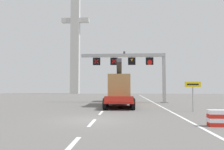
{
  "coord_description": "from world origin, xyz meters",
  "views": [
    {
      "loc": [
        2.14,
        -13.74,
        2.15
      ],
      "look_at": [
        0.62,
        12.54,
        3.66
      ],
      "focal_mm": 33.81,
      "sensor_mm": 36.0,
      "label": 1
    }
  ],
  "objects_px": {
    "heavy_haul_truck_red": "(119,88)",
    "bridge_pylon_distant": "(75,33)",
    "exit_sign_yellow": "(193,89)",
    "crash_barrier_striped": "(218,118)",
    "overhead_lane_gantry": "(133,63)"
  },
  "relations": [
    {
      "from": "overhead_lane_gantry",
      "to": "crash_barrier_striped",
      "type": "xyz_separation_m",
      "value": [
        3.81,
        -17.42,
        -5.09
      ]
    },
    {
      "from": "overhead_lane_gantry",
      "to": "bridge_pylon_distant",
      "type": "height_order",
      "value": "bridge_pylon_distant"
    },
    {
      "from": "heavy_haul_truck_red",
      "to": "crash_barrier_striped",
      "type": "relative_size",
      "value": 13.97
    },
    {
      "from": "heavy_haul_truck_red",
      "to": "crash_barrier_striped",
      "type": "height_order",
      "value": "heavy_haul_truck_red"
    },
    {
      "from": "bridge_pylon_distant",
      "to": "heavy_haul_truck_red",
      "type": "bearing_deg",
      "value": -69.04
    },
    {
      "from": "exit_sign_yellow",
      "to": "crash_barrier_striped",
      "type": "relative_size",
      "value": 2.6
    },
    {
      "from": "heavy_haul_truck_red",
      "to": "bridge_pylon_distant",
      "type": "distance_m",
      "value": 46.56
    },
    {
      "from": "exit_sign_yellow",
      "to": "bridge_pylon_distant",
      "type": "bearing_deg",
      "value": 114.38
    },
    {
      "from": "crash_barrier_striped",
      "to": "overhead_lane_gantry",
      "type": "bearing_deg",
      "value": 102.35
    },
    {
      "from": "heavy_haul_truck_red",
      "to": "exit_sign_yellow",
      "type": "bearing_deg",
      "value": -51.76
    },
    {
      "from": "overhead_lane_gantry",
      "to": "heavy_haul_truck_red",
      "type": "bearing_deg",
      "value": -133.15
    },
    {
      "from": "heavy_haul_truck_red",
      "to": "overhead_lane_gantry",
      "type": "bearing_deg",
      "value": 46.85
    },
    {
      "from": "exit_sign_yellow",
      "to": "bridge_pylon_distant",
      "type": "height_order",
      "value": "bridge_pylon_distant"
    },
    {
      "from": "overhead_lane_gantry",
      "to": "heavy_haul_truck_red",
      "type": "height_order",
      "value": "overhead_lane_gantry"
    },
    {
      "from": "heavy_haul_truck_red",
      "to": "bridge_pylon_distant",
      "type": "height_order",
      "value": "bridge_pylon_distant"
    }
  ]
}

